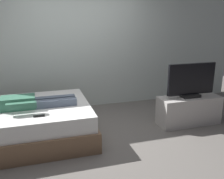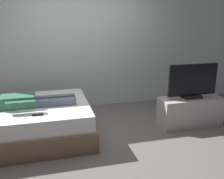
# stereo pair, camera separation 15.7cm
# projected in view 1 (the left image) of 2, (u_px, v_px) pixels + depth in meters

# --- Properties ---
(ground_plane) EXTENTS (10.00, 10.00, 0.00)m
(ground_plane) POSITION_uv_depth(u_px,v_px,m) (100.00, 143.00, 3.78)
(ground_plane) COLOR slate
(back_wall) EXTENTS (6.40, 0.10, 2.80)m
(back_wall) POSITION_uv_depth(u_px,v_px,m) (97.00, 39.00, 5.09)
(back_wall) COLOR silver
(back_wall) RESTS_ON ground
(bed) EXTENTS (1.95, 1.55, 0.54)m
(bed) POSITION_uv_depth(u_px,v_px,m) (28.00, 123.00, 3.83)
(bed) COLOR brown
(bed) RESTS_ON ground
(person) EXTENTS (1.26, 0.46, 0.18)m
(person) POSITION_uv_depth(u_px,v_px,m) (27.00, 103.00, 3.67)
(person) COLOR #387056
(person) RESTS_ON bed
(remote) EXTENTS (0.15, 0.04, 0.02)m
(remote) POSITION_uv_depth(u_px,v_px,m) (39.00, 116.00, 3.36)
(remote) COLOR black
(remote) RESTS_ON bed
(tv_stand) EXTENTS (1.10, 0.40, 0.50)m
(tv_stand) POSITION_uv_depth(u_px,v_px,m) (189.00, 110.00, 4.40)
(tv_stand) COLOR #B7B2AD
(tv_stand) RESTS_ON ground
(tv) EXTENTS (0.88, 0.20, 0.59)m
(tv) POSITION_uv_depth(u_px,v_px,m) (191.00, 81.00, 4.25)
(tv) COLOR black
(tv) RESTS_ON tv_stand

